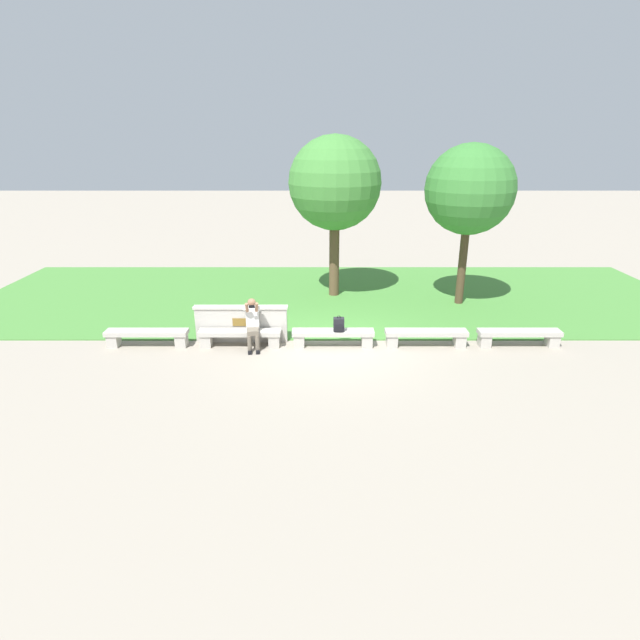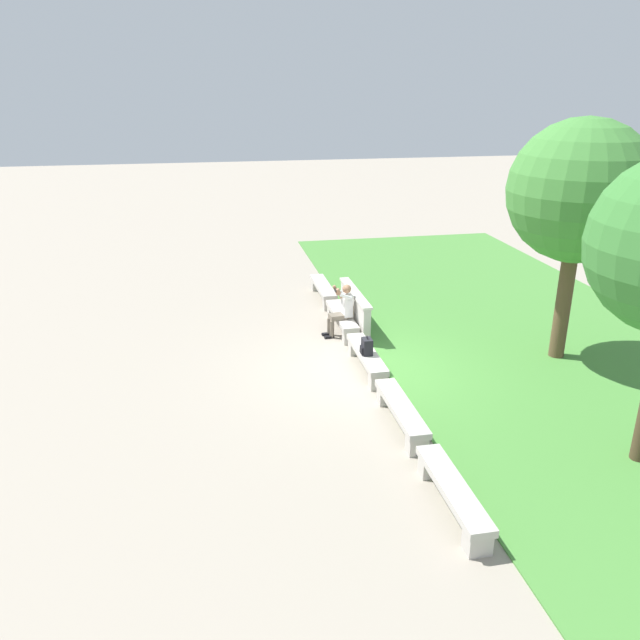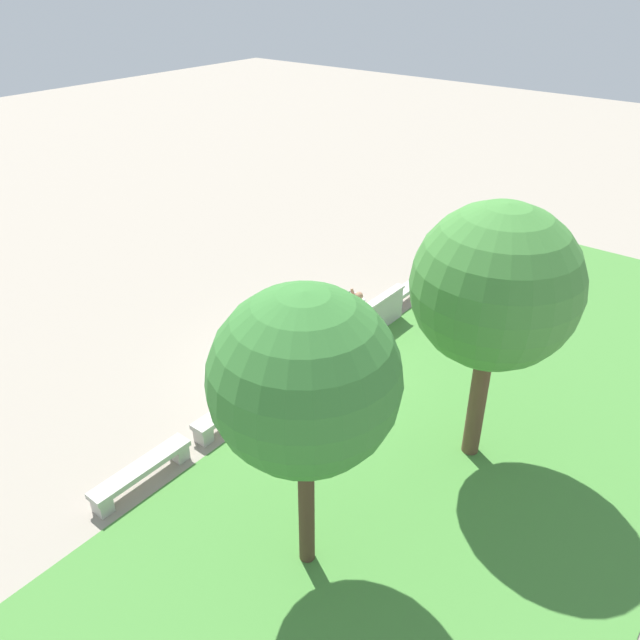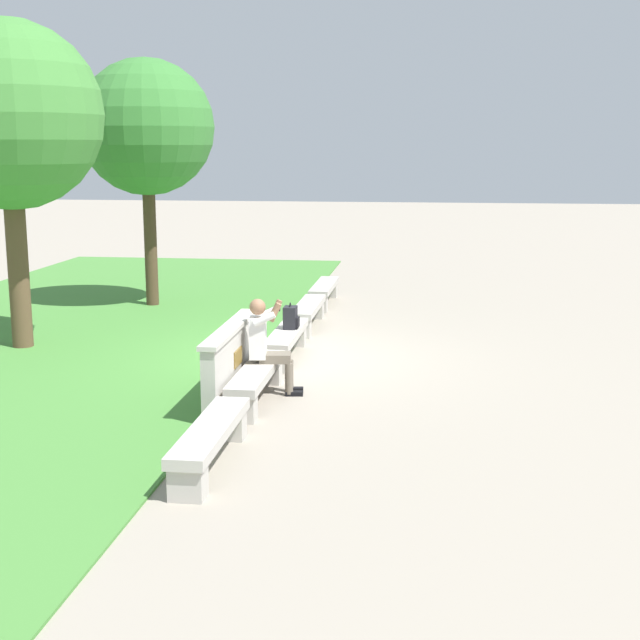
{
  "view_description": "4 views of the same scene",
  "coord_description": "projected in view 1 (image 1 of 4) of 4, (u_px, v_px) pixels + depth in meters",
  "views": [
    {
      "loc": [
        -0.35,
        -12.23,
        5.28
      ],
      "look_at": [
        -0.39,
        -0.61,
        0.97
      ],
      "focal_mm": 28.0,
      "sensor_mm": 36.0,
      "label": 1
    },
    {
      "loc": [
        12.1,
        -3.38,
        5.95
      ],
      "look_at": [
        -1.3,
        -0.79,
        0.76
      ],
      "focal_mm": 35.0,
      "sensor_mm": 36.0,
      "label": 2
    },
    {
      "loc": [
        9.71,
        8.21,
        8.81
      ],
      "look_at": [
        -0.73,
        -0.15,
        1.05
      ],
      "focal_mm": 35.0,
      "sensor_mm": 36.0,
      "label": 3
    },
    {
      "loc": [
        -13.7,
        -2.29,
        3.35
      ],
      "look_at": [
        -0.53,
        -0.61,
        0.74
      ],
      "focal_mm": 50.0,
      "sensor_mm": 36.0,
      "label": 4
    }
  ],
  "objects": [
    {
      "name": "grass_strip",
      "position": [
        332.0,
        296.0,
        17.4
      ],
      "size": [
        24.03,
        8.0,
        0.03
      ],
      "primitive_type": "cube",
      "color": "#478438",
      "rests_on": "ground"
    },
    {
      "name": "bench_mid",
      "position": [
        335.0,
        335.0,
        13.2
      ],
      "size": [
        2.16,
        0.4,
        0.45
      ],
      "color": "#B7B2A8",
      "rests_on": "ground"
    },
    {
      "name": "bench_near",
      "position": [
        242.0,
        335.0,
        13.21
      ],
      "size": [
        2.16,
        0.4,
        0.45
      ],
      "color": "#B7B2A8",
      "rests_on": "ground"
    },
    {
      "name": "backpack",
      "position": [
        341.0,
        325.0,
        13.04
      ],
      "size": [
        0.28,
        0.24,
        0.43
      ],
      "color": "black",
      "rests_on": "bench_mid"
    },
    {
      "name": "tree_behind_wall",
      "position": [
        472.0,
        190.0,
        15.37
      ],
      "size": [
        2.78,
        2.78,
        5.1
      ],
      "color": "#4C3826",
      "rests_on": "ground"
    },
    {
      "name": "tree_left_background",
      "position": [
        337.0,
        184.0,
        16.21
      ],
      "size": [
        3.04,
        3.04,
        5.34
      ],
      "color": "brown",
      "rests_on": "ground"
    },
    {
      "name": "ground_plane",
      "position": [
        335.0,
        346.0,
        13.3
      ],
      "size": [
        80.0,
        80.0,
        0.0
      ],
      "primitive_type": "plane",
      "color": "gray"
    },
    {
      "name": "person_photographer",
      "position": [
        254.0,
        321.0,
        12.98
      ],
      "size": [
        0.51,
        0.76,
        1.32
      ],
      "color": "black",
      "rests_on": "ground"
    },
    {
      "name": "bench_end",
      "position": [
        521.0,
        336.0,
        13.18
      ],
      "size": [
        2.16,
        0.4,
        0.45
      ],
      "color": "#B7B2A8",
      "rests_on": "ground"
    },
    {
      "name": "bench_main",
      "position": [
        149.0,
        335.0,
        13.21
      ],
      "size": [
        2.16,
        0.4,
        0.45
      ],
      "color": "#B7B2A8",
      "rests_on": "ground"
    },
    {
      "name": "bench_far",
      "position": [
        428.0,
        336.0,
        13.19
      ],
      "size": [
        2.16,
        0.4,
        0.45
      ],
      "color": "#B7B2A8",
      "rests_on": "ground"
    },
    {
      "name": "backrest_wall_with_plaque",
      "position": [
        243.0,
        323.0,
        13.45
      ],
      "size": [
        2.52,
        0.24,
        1.01
      ],
      "color": "#B7B2A8",
      "rests_on": "ground"
    }
  ]
}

